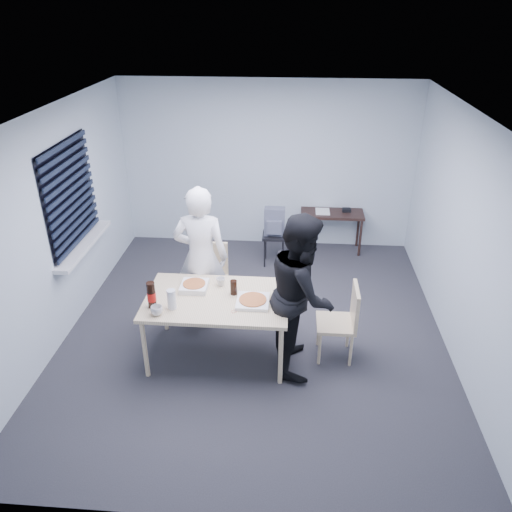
# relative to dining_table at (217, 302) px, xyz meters

# --- Properties ---
(room) EXTENTS (5.00, 5.00, 5.00)m
(room) POSITION_rel_dining_table_xyz_m (-1.82, 0.88, 0.75)
(room) COLOR #2B2A2F
(room) RESTS_ON ground
(dining_table) EXTENTS (1.54, 0.98, 0.75)m
(dining_table) POSITION_rel_dining_table_xyz_m (0.00, 0.00, 0.00)
(dining_table) COLOR beige
(dining_table) RESTS_ON ground
(chair_far) EXTENTS (0.42, 0.42, 0.89)m
(chair_far) POSITION_rel_dining_table_xyz_m (-0.23, 0.96, -0.18)
(chair_far) COLOR beige
(chair_far) RESTS_ON ground
(chair_right) EXTENTS (0.42, 0.42, 0.89)m
(chair_right) POSITION_rel_dining_table_xyz_m (1.38, 0.08, -0.18)
(chair_right) COLOR beige
(chair_right) RESTS_ON ground
(person_white) EXTENTS (0.65, 0.42, 1.77)m
(person_white) POSITION_rel_dining_table_xyz_m (-0.28, 0.66, 0.19)
(person_white) COLOR white
(person_white) RESTS_ON ground
(person_black) EXTENTS (0.47, 0.86, 1.77)m
(person_black) POSITION_rel_dining_table_xyz_m (0.90, -0.06, 0.19)
(person_black) COLOR black
(person_black) RESTS_ON ground
(side_table) EXTENTS (0.97, 0.43, 0.64)m
(side_table) POSITION_rel_dining_table_xyz_m (1.40, 2.76, -0.12)
(side_table) COLOR black
(side_table) RESTS_ON ground
(stool) EXTENTS (0.35, 0.35, 0.48)m
(stool) POSITION_rel_dining_table_xyz_m (0.52, 2.23, -0.32)
(stool) COLOR black
(stool) RESTS_ON ground
(backpack) EXTENTS (0.30, 0.22, 0.42)m
(backpack) POSITION_rel_dining_table_xyz_m (0.52, 2.22, -0.00)
(backpack) COLOR slate
(backpack) RESTS_ON stool
(pizza_box_a) EXTENTS (0.29, 0.29, 0.07)m
(pizza_box_a) POSITION_rel_dining_table_xyz_m (-0.27, 0.17, 0.09)
(pizza_box_a) COLOR white
(pizza_box_a) RESTS_ON dining_table
(pizza_box_b) EXTENTS (0.34, 0.34, 0.05)m
(pizza_box_b) POSITION_rel_dining_table_xyz_m (0.39, -0.07, 0.08)
(pizza_box_b) COLOR white
(pizza_box_b) RESTS_ON dining_table
(mug_a) EXTENTS (0.17, 0.17, 0.10)m
(mug_a) POSITION_rel_dining_table_xyz_m (-0.56, -0.36, 0.11)
(mug_a) COLOR silver
(mug_a) RESTS_ON dining_table
(mug_b) EXTENTS (0.10, 0.10, 0.09)m
(mug_b) POSITION_rel_dining_table_xyz_m (0.01, 0.27, 0.11)
(mug_b) COLOR silver
(mug_b) RESTS_ON dining_table
(cola_glass) EXTENTS (0.10, 0.10, 0.17)m
(cola_glass) POSITION_rel_dining_table_xyz_m (0.17, 0.09, 0.14)
(cola_glass) COLOR black
(cola_glass) RESTS_ON dining_table
(soda_bottle) EXTENTS (0.09, 0.09, 0.29)m
(soda_bottle) POSITION_rel_dining_table_xyz_m (-0.64, -0.23, 0.20)
(soda_bottle) COLOR black
(soda_bottle) RESTS_ON dining_table
(plastic_cups) EXTENTS (0.12, 0.12, 0.22)m
(plastic_cups) POSITION_rel_dining_table_xyz_m (-0.43, -0.23, 0.17)
(plastic_cups) COLOR silver
(plastic_cups) RESTS_ON dining_table
(rubber_band) EXTENTS (0.05, 0.05, 0.00)m
(rubber_band) POSITION_rel_dining_table_xyz_m (0.21, -0.25, 0.06)
(rubber_band) COLOR red
(rubber_band) RESTS_ON dining_table
(papers) EXTENTS (0.26, 0.33, 0.00)m
(papers) POSITION_rel_dining_table_xyz_m (1.25, 2.78, -0.04)
(papers) COLOR white
(papers) RESTS_ON side_table
(black_box) EXTENTS (0.15, 0.14, 0.05)m
(black_box) POSITION_rel_dining_table_xyz_m (1.62, 2.81, -0.02)
(black_box) COLOR black
(black_box) RESTS_ON side_table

